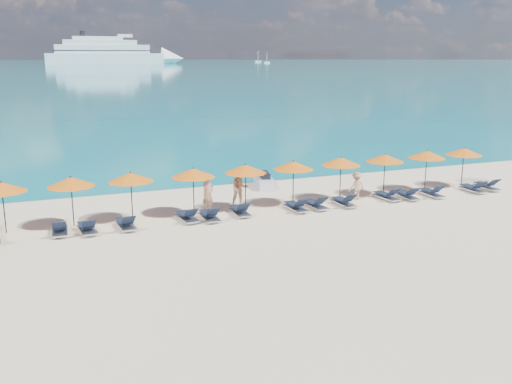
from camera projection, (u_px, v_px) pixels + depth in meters
name	position (u px, v px, depth m)	size (l,w,h in m)	color
ground	(282.00, 235.00, 24.09)	(1400.00, 1400.00, 0.00)	beige
sea	(37.00, 62.00, 621.67)	(1600.00, 1300.00, 0.01)	#1FA9B2
cruise_ship	(117.00, 54.00, 505.21)	(121.24, 23.02, 33.60)	white
sailboat_near	(267.00, 62.00, 546.52)	(5.54, 1.85, 10.15)	white
sailboat_far	(258.00, 61.00, 619.65)	(6.62, 2.21, 12.14)	white
jetski	(264.00, 181.00, 32.82)	(1.38, 2.50, 0.84)	silver
beachgoer_a	(208.00, 194.00, 27.12)	(0.70, 0.46, 1.92)	tan
beachgoer_b	(240.00, 188.00, 28.47)	(0.90, 0.52, 1.85)	tan
beachgoer_c	(356.00, 186.00, 29.83)	(0.95, 0.44, 1.47)	tan
umbrella_1	(2.00, 187.00, 23.88)	(2.10, 2.10, 2.28)	black
umbrella_2	(71.00, 182.00, 24.87)	(2.10, 2.10, 2.28)	black
umbrella_3	(131.00, 177.00, 25.84)	(2.10, 2.10, 2.28)	black
umbrella_4	(193.00, 173.00, 26.79)	(2.10, 2.10, 2.28)	black
umbrella_5	(245.00, 169.00, 27.71)	(2.10, 2.10, 2.28)	black
umbrella_6	(293.00, 165.00, 28.60)	(2.10, 2.10, 2.28)	black
umbrella_7	(341.00, 161.00, 29.67)	(2.10, 2.10, 2.28)	black
umbrella_8	(385.00, 158.00, 30.64)	(2.10, 2.10, 2.28)	black
umbrella_9	(427.00, 155.00, 31.72)	(2.10, 2.10, 2.28)	black
umbrella_10	(464.00, 152.00, 32.67)	(2.10, 2.10, 2.28)	black
lounger_3	(60.00, 229.00, 24.13)	(0.70, 1.73, 0.66)	silver
lounger_4	(87.00, 228.00, 24.33)	(0.78, 1.75, 0.66)	silver
lounger_5	(126.00, 224.00, 24.91)	(0.72, 1.73, 0.66)	silver
lounger_6	(187.00, 216.00, 26.06)	(0.79, 1.76, 0.66)	silver
lounger_7	(209.00, 215.00, 26.20)	(0.62, 1.70, 0.66)	silver
lounger_8	(240.00, 210.00, 27.02)	(0.68, 1.72, 0.66)	silver
lounger_9	(296.00, 206.00, 27.78)	(0.67, 1.72, 0.66)	silver
lounger_10	(315.00, 204.00, 28.19)	(0.77, 1.75, 0.66)	silver
lounger_11	(344.00, 201.00, 28.68)	(0.66, 1.72, 0.66)	silver
lounger_12	(387.00, 195.00, 29.90)	(0.76, 1.75, 0.66)	silver
lounger_13	(407.00, 195.00, 30.07)	(0.70, 1.73, 0.66)	silver
lounger_14	(431.00, 192.00, 30.58)	(0.67, 1.72, 0.66)	silver
lounger_15	(473.00, 188.00, 31.59)	(0.64, 1.71, 0.66)	silver
lounger_16	(487.00, 186.00, 32.15)	(0.67, 1.72, 0.66)	silver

